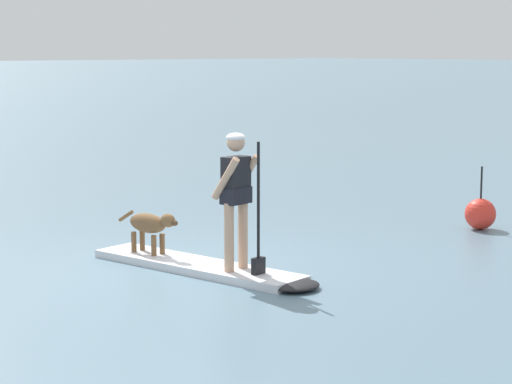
% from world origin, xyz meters
% --- Properties ---
extents(ground_plane, '(400.00, 400.00, 0.00)m').
position_xyz_m(ground_plane, '(0.00, 0.00, 0.00)').
color(ground_plane, slate).
extents(paddleboard, '(3.46, 1.19, 0.10)m').
position_xyz_m(paddleboard, '(0.22, 0.04, 0.05)').
color(paddleboard, silver).
rests_on(paddleboard, ground_plane).
extents(person_paddler, '(0.64, 0.53, 1.68)m').
position_xyz_m(person_paddler, '(0.67, 0.11, 1.07)').
color(person_paddler, tan).
rests_on(person_paddler, paddleboard).
extents(dog, '(1.09, 0.32, 0.57)m').
position_xyz_m(dog, '(-0.81, -0.14, 0.48)').
color(dog, brown).
rests_on(dog, paddleboard).
extents(marker_buoy, '(0.48, 0.48, 0.98)m').
position_xyz_m(marker_buoy, '(0.70, 5.00, 0.24)').
color(marker_buoy, red).
rests_on(marker_buoy, ground_plane).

